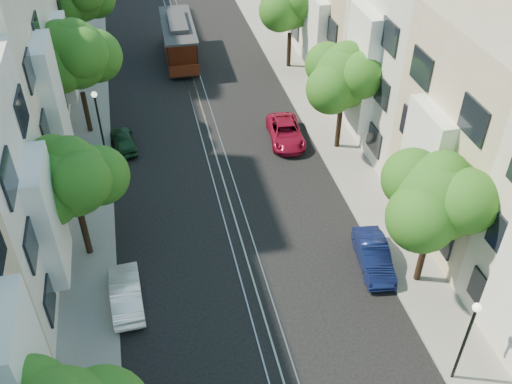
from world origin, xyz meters
TOP-DOWN VIEW (x-y plane):
  - ground at (0.00, 28.00)m, footprint 200.00×200.00m
  - sidewalk_east at (7.25, 28.00)m, footprint 2.50×80.00m
  - sidewalk_west at (-7.25, 28.00)m, footprint 2.50×80.00m
  - rail_left at (-0.55, 28.00)m, footprint 0.06×80.00m
  - rail_slot at (0.00, 28.00)m, footprint 0.06×80.00m
  - rail_right at (0.55, 28.00)m, footprint 0.06×80.00m
  - lane_line at (0.00, 28.00)m, footprint 0.08×80.00m
  - townhouses_east at (11.87, 27.91)m, footprint 7.75×72.00m
  - tree_e_b at (7.26, 8.98)m, footprint 4.93×4.08m
  - tree_e_c at (7.26, 19.98)m, footprint 4.84×3.99m
  - tree_e_d at (7.26, 30.98)m, footprint 5.01×4.16m
  - tree_w_b at (-7.14, 13.98)m, footprint 4.72×3.87m
  - tree_w_c at (-7.14, 24.98)m, footprint 5.13×4.28m
  - lamp_east at (6.30, 4.00)m, footprint 0.32×0.32m
  - lamp_west at (-6.30, 22.00)m, footprint 0.32×0.32m
  - cable_car at (-0.50, 34.12)m, footprint 2.53×7.51m
  - parked_car_e_mid at (5.60, 10.31)m, footprint 1.73×3.78m
  - parked_car_e_far at (4.40, 21.41)m, footprint 2.30×4.33m
  - parked_car_w_mid at (-5.60, 10.54)m, footprint 1.44×3.72m
  - parked_car_w_far at (-5.21, 22.75)m, footprint 1.69×3.33m

SIDE VIEW (x-z plane):
  - ground at x=0.00m, z-range 0.00..0.00m
  - lane_line at x=0.00m, z-range 0.00..0.01m
  - rail_left at x=-0.55m, z-range 0.00..0.02m
  - rail_slot at x=0.00m, z-range 0.00..0.02m
  - rail_right at x=0.55m, z-range 0.00..0.02m
  - sidewalk_east at x=7.25m, z-range 0.00..0.12m
  - sidewalk_west at x=-7.25m, z-range 0.00..0.12m
  - parked_car_w_far at x=-5.21m, z-range 0.00..1.09m
  - parked_car_e_far at x=4.40m, z-range 0.00..1.16m
  - parked_car_e_mid at x=5.60m, z-range 0.00..1.20m
  - parked_car_w_mid at x=-5.60m, z-range 0.00..1.21m
  - cable_car at x=-0.50m, z-range 0.26..3.13m
  - lamp_east at x=6.30m, z-range 0.77..4.93m
  - lamp_west at x=-6.30m, z-range 0.77..4.93m
  - tree_w_b at x=-7.14m, z-range 1.26..7.53m
  - tree_e_c at x=7.26m, z-range 1.34..7.86m
  - tree_e_b at x=7.26m, z-range 1.39..8.07m
  - tree_e_d at x=7.26m, z-range 1.44..8.29m
  - tree_w_c at x=-7.14m, z-range 1.52..8.62m
  - townhouses_east at x=11.87m, z-range -0.82..11.18m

